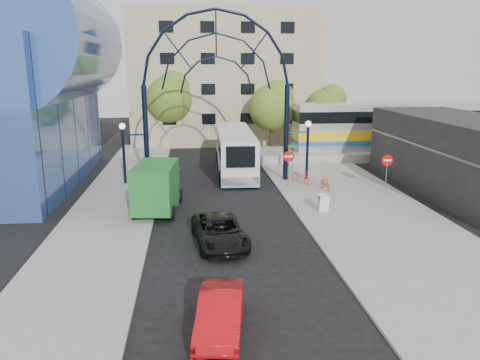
{
  "coord_description": "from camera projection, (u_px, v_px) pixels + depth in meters",
  "views": [
    {
      "loc": [
        -1.87,
        -19.07,
        8.26
      ],
      "look_at": [
        0.79,
        6.0,
        2.11
      ],
      "focal_mm": 35.0,
      "sensor_mm": 36.0,
      "label": 1
    }
  ],
  "objects": [
    {
      "name": "street_name_sign",
      "position": [
        293.0,
        156.0,
        32.77
      ],
      "size": [
        0.7,
        0.7,
        2.8
      ],
      "color": "slate",
      "rests_on": "sidewalk_east"
    },
    {
      "name": "sandwich_board",
      "position": [
        324.0,
        201.0,
        26.75
      ],
      "size": [
        0.55,
        0.61,
        0.99
      ],
      "color": "white",
      "rests_on": "sidewalk_east"
    },
    {
      "name": "city_bus",
      "position": [
        235.0,
        151.0,
        37.19
      ],
      "size": [
        3.12,
        12.07,
        3.29
      ],
      "rotation": [
        0.0,
        0.0,
        -0.03
      ],
      "color": "silver",
      "rests_on": "ground"
    },
    {
      "name": "train_car",
      "position": [
        428.0,
        126.0,
        43.18
      ],
      "size": [
        25.1,
        3.05,
        4.2
      ],
      "color": "#B7B7BC",
      "rests_on": "train_platform"
    },
    {
      "name": "tree_north_a",
      "position": [
        273.0,
        105.0,
        45.16
      ],
      "size": [
        4.48,
        4.48,
        7.0
      ],
      "color": "#382314",
      "rests_on": "ground"
    },
    {
      "name": "red_sedan",
      "position": [
        220.0,
        313.0,
        14.79
      ],
      "size": [
        1.92,
        4.09,
        1.3
      ],
      "primitive_type": "imported",
      "rotation": [
        0.0,
        0.0,
        -0.14
      ],
      "color": "#B00A11",
      "rests_on": "ground"
    },
    {
      "name": "bike_near_a",
      "position": [
        301.0,
        176.0,
        33.38
      ],
      "size": [
        1.47,
        1.91,
        0.96
      ],
      "primitive_type": "imported",
      "rotation": [
        0.0,
        0.0,
        0.52
      ],
      "color": "red",
      "rests_on": "sidewalk_east"
    },
    {
      "name": "bike_near_b",
      "position": [
        325.0,
        183.0,
        31.52
      ],
      "size": [
        0.6,
        1.64,
        0.96
      ],
      "primitive_type": "imported",
      "rotation": [
        0.0,
        0.0,
        0.09
      ],
      "color": "#CC5E28",
      "rests_on": "sidewalk_east"
    },
    {
      "name": "gateway_arch",
      "position": [
        216.0,
        62.0,
        32.07
      ],
      "size": [
        13.64,
        0.44,
        12.1
      ],
      "color": "black",
      "rests_on": "ground"
    },
    {
      "name": "tree_north_b",
      "position": [
        170.0,
        96.0,
        47.84
      ],
      "size": [
        5.12,
        5.12,
        8.0
      ],
      "color": "#382314",
      "rests_on": "ground"
    },
    {
      "name": "plaza_west",
      "position": [
        108.0,
        219.0,
        25.69
      ],
      "size": [
        5.0,
        50.0,
        0.12
      ],
      "primitive_type": "cube",
      "color": "gray",
      "rests_on": "ground"
    },
    {
      "name": "do_not_enter_sign",
      "position": [
        387.0,
        164.0,
        30.89
      ],
      "size": [
        0.76,
        0.07,
        2.48
      ],
      "color": "slate",
      "rests_on": "sidewalk_east"
    },
    {
      "name": "commercial_block_east",
      "position": [
        459.0,
        155.0,
        31.28
      ],
      "size": [
        6.0,
        16.0,
        5.0
      ],
      "primitive_type": "cube",
      "color": "black",
      "rests_on": "ground"
    },
    {
      "name": "sidewalk_east",
      "position": [
        377.0,
        222.0,
        25.24
      ],
      "size": [
        8.0,
        56.0,
        0.12
      ],
      "primitive_type": "cube",
      "color": "gray",
      "rests_on": "ground"
    },
    {
      "name": "black_suv",
      "position": [
        220.0,
        231.0,
        22.06
      ],
      "size": [
        2.77,
        5.07,
        1.35
      ],
      "primitive_type": "imported",
      "rotation": [
        0.0,
        0.0,
        0.11
      ],
      "color": "black",
      "rests_on": "ground"
    },
    {
      "name": "apartment_block",
      "position": [
        224.0,
        78.0,
        52.9
      ],
      "size": [
        20.0,
        12.1,
        14.0
      ],
      "color": "tan",
      "rests_on": "ground"
    },
    {
      "name": "train_platform",
      "position": [
        426.0,
        152.0,
        43.78
      ],
      "size": [
        32.0,
        5.0,
        0.8
      ],
      "primitive_type": "cube",
      "color": "gray",
      "rests_on": "ground"
    },
    {
      "name": "green_truck",
      "position": [
        158.0,
        186.0,
        27.18
      ],
      "size": [
        2.7,
        5.98,
        2.93
      ],
      "rotation": [
        0.0,
        0.0,
        -0.1
      ],
      "color": "black",
      "rests_on": "ground"
    },
    {
      "name": "stop_sign",
      "position": [
        289.0,
        160.0,
        32.18
      ],
      "size": [
        0.8,
        0.07,
        2.5
      ],
      "color": "slate",
      "rests_on": "sidewalk_east"
    },
    {
      "name": "tree_north_c",
      "position": [
        328.0,
        106.0,
        47.78
      ],
      "size": [
        4.16,
        4.16,
        6.5
      ],
      "color": "#382314",
      "rests_on": "ground"
    },
    {
      "name": "ground",
      "position": [
        237.0,
        259.0,
        20.57
      ],
      "size": [
        120.0,
        120.0,
        0.0
      ],
      "primitive_type": "plane",
      "color": "black",
      "rests_on": "ground"
    }
  ]
}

